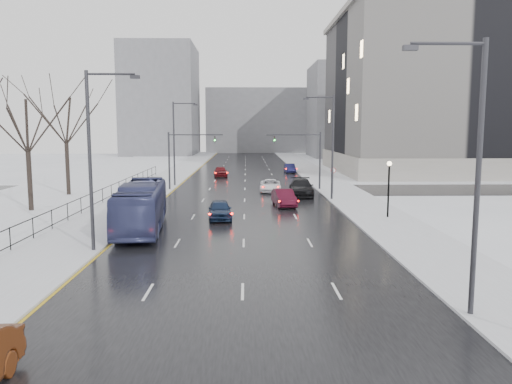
{
  "coord_description": "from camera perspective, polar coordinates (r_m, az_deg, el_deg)",
  "views": [
    {
      "loc": [
        0.17,
        -7.44,
        6.92
      ],
      "look_at": [
        0.84,
        27.01,
        2.5
      ],
      "focal_mm": 35.0,
      "sensor_mm": 36.0,
      "label": 1
    }
  ],
  "objects": [
    {
      "name": "bus",
      "position": [
        34.88,
        -12.97,
        -1.58
      ],
      "size": [
        3.87,
        11.74,
        3.21
      ],
      "primitive_type": "imported",
      "rotation": [
        0.0,
        0.0,
        0.1
      ],
      "color": "navy",
      "rests_on": "road"
    },
    {
      "name": "tree_park_d",
      "position": [
        45.7,
        -24.27,
        -2.05
      ],
      "size": [
        8.75,
        8.75,
        12.5
      ],
      "primitive_type": null,
      "color": "black",
      "rests_on": "ground"
    },
    {
      "name": "lamppost_r_mid",
      "position": [
        39.18,
        14.94,
        1.24
      ],
      "size": [
        0.36,
        0.36,
        4.28
      ],
      "color": "black",
      "rests_on": "sidewalk_right"
    },
    {
      "name": "sedan_right_near",
      "position": [
        44.26,
        3.21,
        -0.66
      ],
      "size": [
        2.11,
        4.72,
        1.5
      ],
      "primitive_type": "imported",
      "rotation": [
        0.0,
        0.0,
        0.12
      ],
      "color": "#400B1B",
      "rests_on": "road"
    },
    {
      "name": "sidewalk_right",
      "position": [
        68.57,
        7.56,
        1.52
      ],
      "size": [
        5.0,
        150.0,
        0.16
      ],
      "primitive_type": "cube",
      "color": "silver",
      "rests_on": "ground"
    },
    {
      "name": "mast_signal_right",
      "position": [
        55.97,
        6.25,
        4.39
      ],
      "size": [
        6.1,
        0.33,
        6.5
      ],
      "color": "#2D2D33",
      "rests_on": "ground"
    },
    {
      "name": "cross_road",
      "position": [
        55.87,
        -1.28,
        0.21
      ],
      "size": [
        130.0,
        10.0,
        0.04
      ],
      "primitive_type": "cube",
      "color": "black",
      "rests_on": "ground"
    },
    {
      "name": "road",
      "position": [
        67.8,
        -1.26,
        1.47
      ],
      "size": [
        16.0,
        150.0,
        0.04
      ],
      "primitive_type": "cube",
      "color": "black",
      "rests_on": "ground"
    },
    {
      "name": "sidewalk_left",
      "position": [
        68.63,
        -10.06,
        1.48
      ],
      "size": [
        5.0,
        150.0,
        0.16
      ],
      "primitive_type": "cube",
      "color": "silver",
      "rests_on": "ground"
    },
    {
      "name": "sedan_center_far",
      "position": [
        71.17,
        -4.07,
        2.36
      ],
      "size": [
        2.24,
        4.6,
        1.51
      ],
      "primitive_type": "imported",
      "rotation": [
        0.0,
        0.0,
        0.1
      ],
      "color": "maroon",
      "rests_on": "road"
    },
    {
      "name": "bldg_far_center",
      "position": [
        147.51,
        0.38,
        8.12
      ],
      "size": [
        30.0,
        18.0,
        18.0
      ],
      "primitive_type": "cube",
      "color": "slate",
      "rests_on": "ground"
    },
    {
      "name": "iron_fence",
      "position": [
        40.15,
        -20.26,
        -1.76
      ],
      "size": [
        0.06,
        70.0,
        1.3
      ],
      "color": "black",
      "rests_on": "sidewalk_left"
    },
    {
      "name": "no_uturn_sign",
      "position": [
        52.43,
        8.81,
        2.17
      ],
      "size": [
        0.6,
        0.06,
        2.7
      ],
      "color": "#2D2D33",
      "rests_on": "sidewalk_right"
    },
    {
      "name": "streetlight_r_mid",
      "position": [
        48.13,
        8.49,
        5.68
      ],
      "size": [
        2.95,
        0.25,
        10.0
      ],
      "color": "#2D2D33",
      "rests_on": "ground"
    },
    {
      "name": "bldg_far_left",
      "position": [
        134.47,
        -10.78,
        10.2
      ],
      "size": [
        18.0,
        22.0,
        28.0
      ],
      "primitive_type": "cube",
      "color": "slate",
      "rests_on": "ground"
    },
    {
      "name": "sedan_right_distant",
      "position": [
        77.74,
        3.89,
        2.73
      ],
      "size": [
        1.64,
        4.27,
        1.39
      ],
      "primitive_type": "imported",
      "rotation": [
        0.0,
        0.0,
        0.04
      ],
      "color": "#191A4D",
      "rests_on": "road"
    },
    {
      "name": "mast_signal_left",
      "position": [
        56.02,
        -8.83,
        4.34
      ],
      "size": [
        6.1,
        0.33,
        6.5
      ],
      "color": "#2D2D33",
      "rests_on": "ground"
    },
    {
      "name": "streetlight_l_near",
      "position": [
        28.71,
        -18.05,
        4.35
      ],
      "size": [
        2.95,
        0.25,
        10.0
      ],
      "color": "#2D2D33",
      "rests_on": "ground"
    },
    {
      "name": "sedan_center_near",
      "position": [
        38.02,
        -4.15,
        -2.03
      ],
      "size": [
        2.06,
        4.39,
        1.45
      ],
      "primitive_type": "imported",
      "rotation": [
        0.0,
        0.0,
        0.08
      ],
      "color": "#162543",
      "rests_on": "road"
    },
    {
      "name": "sedan_right_far",
      "position": [
        51.17,
        5.2,
        0.51
      ],
      "size": [
        2.73,
        6.0,
        1.7
      ],
      "primitive_type": "imported",
      "rotation": [
        0.0,
        0.0,
        -0.06
      ],
      "color": "black",
      "rests_on": "road"
    },
    {
      "name": "sedan_right_cross",
      "position": [
        54.32,
        1.65,
        0.74
      ],
      "size": [
        2.42,
        4.91,
        1.34
      ],
      "primitive_type": "imported",
      "rotation": [
        0.0,
        0.0,
        -0.04
      ],
      "color": "white",
      "rests_on": "road"
    },
    {
      "name": "bldg_far_right",
      "position": [
        125.63,
        11.83,
        9.02
      ],
      "size": [
        24.0,
        20.0,
        22.0
      ],
      "primitive_type": "cube",
      "color": "slate",
      "rests_on": "ground"
    },
    {
      "name": "streetlight_r_near",
      "position": [
        19.23,
        23.48,
        2.82
      ],
      "size": [
        2.95,
        0.25,
        10.0
      ],
      "color": "#2D2D33",
      "rests_on": "ground"
    },
    {
      "name": "tree_park_e",
      "position": [
        55.06,
        -20.6,
        -0.38
      ],
      "size": [
        9.45,
        9.45,
        13.5
      ],
      "primitive_type": null,
      "color": "black",
      "rests_on": "ground"
    },
    {
      "name": "park_strip",
      "position": [
        70.73,
        -17.69,
        1.4
      ],
      "size": [
        14.0,
        150.0,
        0.12
      ],
      "primitive_type": "cube",
      "color": "white",
      "rests_on": "ground"
    },
    {
      "name": "civic_building",
      "position": [
        86.85,
        22.86,
        9.58
      ],
      "size": [
        41.0,
        31.0,
        24.8
      ],
      "color": "gray",
      "rests_on": "ground"
    },
    {
      "name": "streetlight_l_far",
      "position": [
        60.04,
        -9.15,
        5.98
      ],
      "size": [
        2.95,
        0.25,
        10.0
      ],
      "color": "#2D2D33",
      "rests_on": "ground"
    }
  ]
}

